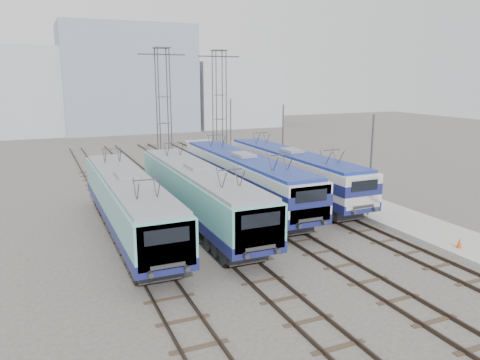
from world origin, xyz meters
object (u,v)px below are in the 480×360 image
object	(u,v)px
locomotive_far_right	(292,169)
catenary_tower_west	(164,106)
locomotive_far_left	(129,201)
locomotive_center_left	(199,191)
locomotive_center_right	(244,176)
mast_rear	(231,130)
mast_mid	(283,144)
mast_front	(371,168)
catenary_tower_east	(219,103)
safety_cone	(459,243)

from	to	relation	value
locomotive_far_right	catenary_tower_west	bearing A→B (deg)	117.45
locomotive_far_left	locomotive_center_left	bearing A→B (deg)	5.48
locomotive_center_right	locomotive_far_right	world-z (taller)	locomotive_center_right
locomotive_center_left	locomotive_center_right	world-z (taller)	locomotive_center_right
locomotive_center_right	mast_rear	size ratio (longest dim) A/B	2.62
locomotive_center_left	mast_mid	bearing A→B (deg)	39.11
locomotive_center_left	mast_front	world-z (taller)	mast_front
catenary_tower_west	mast_front	xyz separation A→B (m)	(8.60, -20.00, -3.14)
locomotive_center_right	mast_mid	xyz separation A→B (m)	(6.35, 5.87, 1.16)
catenary_tower_west	mast_mid	world-z (taller)	catenary_tower_west
locomotive_far_right	catenary_tower_west	size ratio (longest dim) A/B	1.49
locomotive_far_right	mast_front	xyz separation A→B (m)	(1.85, -7.01, 1.21)
catenary_tower_west	mast_rear	distance (m)	9.99
locomotive_center_left	locomotive_far_right	size ratio (longest dim) A/B	1.01
locomotive_far_right	mast_rear	xyz separation A→B (m)	(1.85, 16.99, 1.21)
locomotive_far_left	catenary_tower_west	size ratio (longest dim) A/B	1.49
locomotive_center_right	locomotive_far_left	bearing A→B (deg)	-159.41
locomotive_far_left	mast_mid	xyz separation A→B (m)	(15.35, 9.25, 1.28)
mast_front	catenary_tower_east	bearing A→B (deg)	95.45
locomotive_far_left	catenary_tower_west	bearing A→B (deg)	68.63
locomotive_center_left	locomotive_center_right	xyz separation A→B (m)	(4.50, 2.95, 0.08)
mast_rear	catenary_tower_west	bearing A→B (deg)	-155.06
catenary_tower_west	mast_front	size ratio (longest dim) A/B	1.71
locomotive_center_right	catenary_tower_west	size ratio (longest dim) A/B	1.53
catenary_tower_east	catenary_tower_west	bearing A→B (deg)	-162.90
locomotive_center_left	catenary_tower_west	xyz separation A→B (m)	(2.25, 16.82, 4.38)
locomotive_center_right	catenary_tower_west	xyz separation A→B (m)	(-2.25, 13.87, 4.30)
locomotive_center_left	catenary_tower_west	world-z (taller)	catenary_tower_west
catenary_tower_west	safety_cone	bearing A→B (deg)	-71.43
safety_cone	catenary_tower_east	bearing A→B (deg)	95.08
locomotive_center_right	mast_mid	size ratio (longest dim) A/B	2.62
locomotive_center_left	catenary_tower_east	xyz separation A→B (m)	(8.75, 18.82, 4.38)
locomotive_far_left	catenary_tower_west	xyz separation A→B (m)	(6.75, 17.25, 4.42)
mast_front	mast_rear	xyz separation A→B (m)	(0.00, 24.00, 0.00)
mast_mid	mast_rear	size ratio (longest dim) A/B	1.00
catenary_tower_east	safety_cone	bearing A→B (deg)	-84.92
mast_rear	locomotive_far_right	bearing A→B (deg)	-96.21
locomotive_center_left	locomotive_far_right	xyz separation A→B (m)	(9.00, 3.83, 0.02)
locomotive_center_right	mast_mid	distance (m)	8.73
locomotive_far_left	catenary_tower_east	size ratio (longest dim) A/B	1.49
locomotive_far_left	catenary_tower_east	bearing A→B (deg)	55.46
locomotive_far_right	mast_mid	distance (m)	5.46
locomotive_far_right	mast_front	size ratio (longest dim) A/B	2.56
locomotive_center_left	mast_rear	distance (m)	23.51
locomotive_center_right	safety_cone	world-z (taller)	locomotive_center_right
locomotive_far_left	safety_cone	bearing A→B (deg)	-31.74
locomotive_far_right	mast_rear	bearing A→B (deg)	83.79
locomotive_center_right	catenary_tower_east	distance (m)	16.98
mast_rear	safety_cone	size ratio (longest dim) A/B	12.12
catenary_tower_east	safety_cone	xyz separation A→B (m)	(2.58, -29.05, -6.05)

